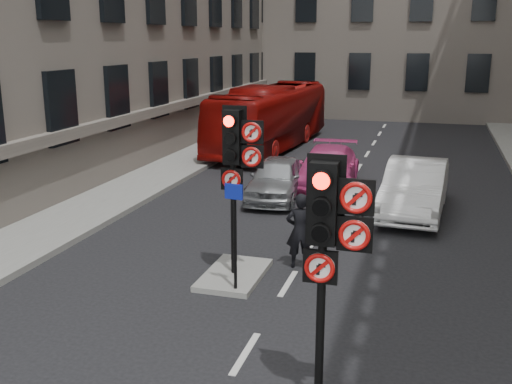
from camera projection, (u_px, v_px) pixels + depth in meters
The scene contains 11 objects.
pavement_left at pixel (136, 182), 21.07m from camera, with size 3.00×50.00×0.16m, color gray.
centre_island at pixel (234, 275), 12.93m from camera, with size 1.20×2.00×0.12m, color gray.
signal_near at pixel (329, 231), 7.84m from camera, with size 0.91×0.40×3.58m.
signal_far at pixel (237, 155), 12.23m from camera, with size 0.91×0.40×3.58m.
car_silver at pixel (277, 178), 19.08m from camera, with size 1.57×3.91×1.33m, color #999CA0.
car_white at pixel (415, 188), 17.43m from camera, with size 1.65×4.73×1.56m, color silver.
car_pink at pixel (328, 168), 20.53m from camera, with size 1.91×4.69×1.36m, color #D03D85.
bus_red at pixel (271, 117), 27.58m from camera, with size 2.44×10.45×2.91m, color maroon.
motorcycle at pixel (361, 206), 16.72m from camera, with size 0.44×1.55×0.93m, color black.
motorcyclist at pixel (300, 231), 13.32m from camera, with size 0.63×0.41×1.72m, color black.
info_sign at pixel (235, 222), 11.72m from camera, with size 0.38×0.13×2.18m.
Camera 1 is at (2.68, -6.43, 5.04)m, focal length 42.00 mm.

